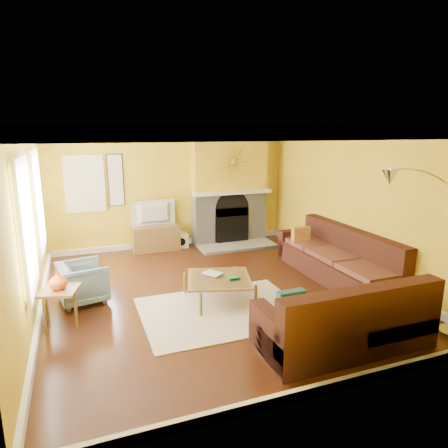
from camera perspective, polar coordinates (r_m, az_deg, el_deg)
name	(u,v)px	position (r m, az deg, el deg)	size (l,w,h in m)	color
floor	(215,291)	(6.91, -1.32, -9.56)	(5.50, 6.00, 0.02)	#4F2410
ceiling	(214,127)	(6.37, -1.45, 13.63)	(5.50, 6.00, 0.02)	white
wall_back	(172,188)	(9.36, -7.48, 5.05)	(5.50, 0.02, 2.70)	yellow
wall_front	(320,274)	(3.89, 13.49, -6.96)	(5.50, 0.02, 2.70)	yellow
wall_left	(27,227)	(6.19, -26.27, -0.43)	(0.02, 6.00, 2.70)	yellow
wall_right	(354,203)	(7.84, 18.07, 2.92)	(0.02, 6.00, 2.70)	yellow
baseboard	(215,287)	(6.88, -1.32, -9.02)	(5.50, 6.00, 0.12)	white
crown_molding	(214,132)	(6.37, -1.45, 13.00)	(5.50, 6.00, 0.12)	white
window_left_near	(37,201)	(7.43, -25.19, 2.95)	(0.06, 1.22, 1.72)	white
window_left_far	(25,226)	(5.57, -26.56, -0.27)	(0.06, 1.22, 1.72)	white
window_back	(85,184)	(9.05, -19.29, 5.42)	(0.82, 0.06, 1.22)	white
wall_art	(116,180)	(9.09, -15.21, 6.05)	(0.34, 0.04, 1.14)	white
fireplace	(229,187)	(9.55, 0.75, 5.33)	(1.80, 0.40, 2.70)	#9E9B96
mantel	(233,192)	(9.35, 1.28, 4.54)	(1.92, 0.22, 0.08)	white
hearth	(238,246)	(9.33, 1.95, -3.16)	(1.80, 0.70, 0.06)	#9E9B96
sunburst	(233,162)	(9.27, 1.28, 8.82)	(0.70, 0.04, 0.70)	olive
rug	(222,311)	(6.18, -0.26, -12.26)	(2.40, 1.80, 0.02)	beige
sectional_sofa	(305,270)	(6.65, 11.43, -6.51)	(2.92, 3.93, 0.90)	#3E1B14
coffee_table	(219,289)	(6.47, -0.73, -9.23)	(0.98, 0.98, 0.39)	white
media_console	(156,238)	(9.19, -9.73, -1.96)	(1.04, 0.47, 0.57)	brown
tv	(155,213)	(9.05, -9.87, 1.52)	(0.98, 0.13, 0.56)	black
subwoofer	(180,240)	(9.37, -6.32, -2.29)	(0.33, 0.33, 0.33)	white
armchair	(83,282)	(6.75, -19.51, -7.86)	(0.69, 0.71, 0.65)	slate
side_table	(61,307)	(6.11, -22.29, -10.93)	(0.49, 0.49, 0.54)	brown
vase	(58,280)	(5.96, -22.63, -7.43)	(0.25, 0.25, 0.26)	#E85916
book	(208,276)	(6.43, -2.28, -7.37)	(0.22, 0.30, 0.03)	white
arc_lamp	(428,260)	(5.51, 27.15, -4.57)	(1.42, 0.36, 2.24)	silver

